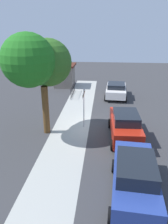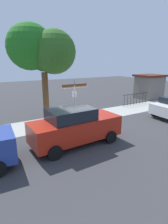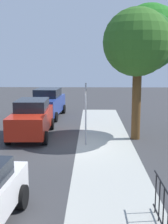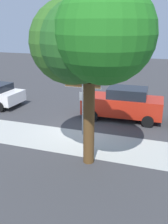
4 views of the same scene
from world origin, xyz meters
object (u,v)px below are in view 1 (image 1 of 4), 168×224
car_red (125,125)px  car_white (116,90)px  car_blue (135,178)px  utility_shed (64,75)px  shade_tree (38,62)px  street_sign (84,100)px

car_red → car_white: bearing=-0.6°
car_blue → car_red: bearing=3.9°
utility_shed → shade_tree: bearing=-176.9°
shade_tree → car_red: bearing=-94.4°
car_blue → utility_shed: bearing=23.0°
street_sign → car_red: bearing=-118.1°
street_sign → car_red: size_ratio=0.63×
street_sign → shade_tree: (-1.07, 2.74, 2.74)m
car_blue → car_white: (14.13, 0.16, -0.19)m
car_white → car_red: bearing=-175.3°
shade_tree → car_white: size_ratio=1.54×
street_sign → car_blue: (-6.77, -2.78, -1.08)m
shade_tree → utility_shed: size_ratio=2.26×
street_sign → car_blue: bearing=-157.7°
street_sign → shade_tree: bearing=111.3°
shade_tree → utility_shed: 12.81m
car_red → car_white: size_ratio=1.06×
shade_tree → utility_shed: (12.32, 0.66, -3.45)m
shade_tree → utility_shed: shade_tree is taller
street_sign → car_red: 3.36m
shade_tree → car_red: (-0.43, -5.53, -3.85)m
street_sign → car_red: street_sign is taller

